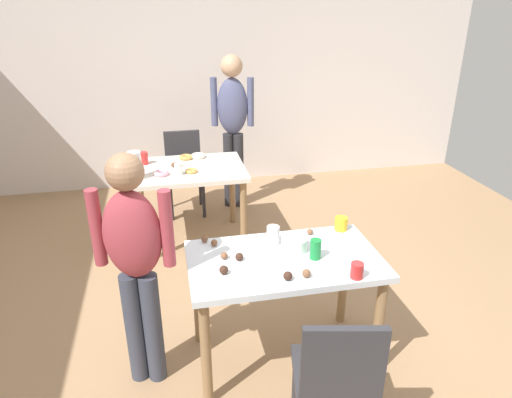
% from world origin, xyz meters
% --- Properties ---
extents(ground_plane, '(6.40, 6.40, 0.00)m').
position_xyz_m(ground_plane, '(0.00, 0.00, 0.00)').
color(ground_plane, '#9E7A56').
extents(wall_back, '(6.40, 0.10, 2.60)m').
position_xyz_m(wall_back, '(0.00, 3.20, 1.30)').
color(wall_back, silver).
rests_on(wall_back, ground_plane).
extents(dining_table_near, '(1.15, 0.66, 0.75)m').
position_xyz_m(dining_table_near, '(-0.07, -0.12, 0.64)').
color(dining_table_near, silver).
rests_on(dining_table_near, ground_plane).
extents(dining_table_far, '(1.03, 0.77, 0.75)m').
position_xyz_m(dining_table_far, '(-0.52, 1.58, 0.64)').
color(dining_table_far, silver).
rests_on(dining_table_far, ground_plane).
extents(chair_near_table, '(0.47, 0.47, 0.87)m').
position_xyz_m(chair_near_table, '(0.01, -0.83, 0.50)').
color(chair_near_table, '#2D2D33').
rests_on(chair_near_table, ground_plane).
extents(chair_far_table, '(0.41, 0.41, 0.87)m').
position_xyz_m(chair_far_table, '(-0.52, 2.32, 0.50)').
color(chair_far_table, '#2D2D33').
rests_on(chair_far_table, ground_plane).
extents(person_girl_near, '(0.45, 0.27, 1.46)m').
position_xyz_m(person_girl_near, '(-0.92, -0.12, 0.87)').
color(person_girl_near, '#383D4C').
rests_on(person_girl_near, ground_plane).
extents(person_adult_far, '(0.45, 0.27, 1.65)m').
position_xyz_m(person_adult_far, '(0.02, 2.32, 1.00)').
color(person_adult_far, '#28282D').
rests_on(person_adult_far, ground_plane).
extents(mixing_bowl, '(0.16, 0.16, 0.08)m').
position_xyz_m(mixing_bowl, '(0.02, -0.04, 0.79)').
color(mixing_bowl, white).
rests_on(mixing_bowl, dining_table_near).
extents(soda_can, '(0.07, 0.07, 0.12)m').
position_xyz_m(soda_can, '(0.11, -0.16, 0.81)').
color(soda_can, '#198438').
rests_on(soda_can, dining_table_near).
extents(fork_near, '(0.17, 0.02, 0.01)m').
position_xyz_m(fork_near, '(0.33, -0.02, 0.75)').
color(fork_near, silver).
rests_on(fork_near, dining_table_near).
extents(cup_near_0, '(0.08, 0.08, 0.09)m').
position_xyz_m(cup_near_0, '(0.39, 0.15, 0.80)').
color(cup_near_0, yellow).
rests_on(cup_near_0, dining_table_near).
extents(cup_near_1, '(0.08, 0.08, 0.12)m').
position_xyz_m(cup_near_1, '(-0.09, 0.06, 0.81)').
color(cup_near_1, white).
rests_on(cup_near_1, dining_table_near).
extents(cup_near_2, '(0.07, 0.07, 0.09)m').
position_xyz_m(cup_near_2, '(0.27, -0.40, 0.80)').
color(cup_near_2, red).
rests_on(cup_near_2, dining_table_near).
extents(cake_ball_0, '(0.04, 0.04, 0.04)m').
position_xyz_m(cake_ball_0, '(0.17, 0.13, 0.77)').
color(cake_ball_0, brown).
rests_on(cake_ball_0, dining_table_near).
extents(cake_ball_1, '(0.05, 0.05, 0.05)m').
position_xyz_m(cake_ball_1, '(0.00, -0.34, 0.77)').
color(cake_ball_1, brown).
rests_on(cake_ball_1, dining_table_near).
extents(cake_ball_2, '(0.05, 0.05, 0.05)m').
position_xyz_m(cake_ball_2, '(-0.11, -0.35, 0.78)').
color(cake_ball_2, '#3D2319').
rests_on(cake_ball_2, dining_table_near).
extents(cake_ball_3, '(0.04, 0.04, 0.04)m').
position_xyz_m(cake_ball_3, '(-0.46, 0.11, 0.77)').
color(cake_ball_3, brown).
rests_on(cake_ball_3, dining_table_near).
extents(cake_ball_4, '(0.05, 0.05, 0.05)m').
position_xyz_m(cake_ball_4, '(-0.44, -0.22, 0.78)').
color(cake_ball_4, '#3D2319').
rests_on(cake_ball_4, dining_table_near).
extents(cake_ball_5, '(0.05, 0.05, 0.05)m').
position_xyz_m(cake_ball_5, '(-0.33, -0.09, 0.77)').
color(cake_ball_5, '#3D2319').
rests_on(cake_ball_5, dining_table_near).
extents(cake_ball_6, '(0.04, 0.04, 0.04)m').
position_xyz_m(cake_ball_6, '(-0.51, 0.17, 0.77)').
color(cake_ball_6, brown).
rests_on(cake_ball_6, dining_table_near).
extents(cake_ball_7, '(0.04, 0.04, 0.04)m').
position_xyz_m(cake_ball_7, '(-0.42, -0.06, 0.77)').
color(cake_ball_7, brown).
rests_on(cake_ball_7, dining_table_near).
extents(pitcher_far, '(0.11, 0.11, 0.24)m').
position_xyz_m(pitcher_far, '(-0.97, 1.39, 0.87)').
color(pitcher_far, white).
rests_on(pitcher_far, dining_table_far).
extents(cup_far_0, '(0.07, 0.07, 0.10)m').
position_xyz_m(cup_far_0, '(-0.61, 1.42, 0.80)').
color(cup_far_0, white).
rests_on(cup_far_0, dining_table_far).
extents(cup_far_1, '(0.08, 0.08, 0.12)m').
position_xyz_m(cup_far_1, '(-0.91, 1.77, 0.81)').
color(cup_far_1, red).
rests_on(cup_far_1, dining_table_far).
extents(donut_far_0, '(0.14, 0.14, 0.04)m').
position_xyz_m(donut_far_0, '(-0.40, 1.85, 0.77)').
color(donut_far_0, white).
rests_on(donut_far_0, dining_table_far).
extents(donut_far_1, '(0.13, 0.13, 0.04)m').
position_xyz_m(donut_far_1, '(-0.52, 1.84, 0.77)').
color(donut_far_1, gold).
rests_on(donut_far_1, dining_table_far).
extents(donut_far_2, '(0.11, 0.11, 0.03)m').
position_xyz_m(donut_far_2, '(-0.50, 1.45, 0.77)').
color(donut_far_2, gold).
rests_on(donut_far_2, dining_table_far).
extents(donut_far_3, '(0.13, 0.13, 0.04)m').
position_xyz_m(donut_far_3, '(-0.76, 1.44, 0.77)').
color(donut_far_3, pink).
rests_on(donut_far_3, dining_table_far).
extents(donut_far_4, '(0.10, 0.10, 0.03)m').
position_xyz_m(donut_far_4, '(-0.62, 1.64, 0.77)').
color(donut_far_4, brown).
rests_on(donut_far_4, dining_table_far).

